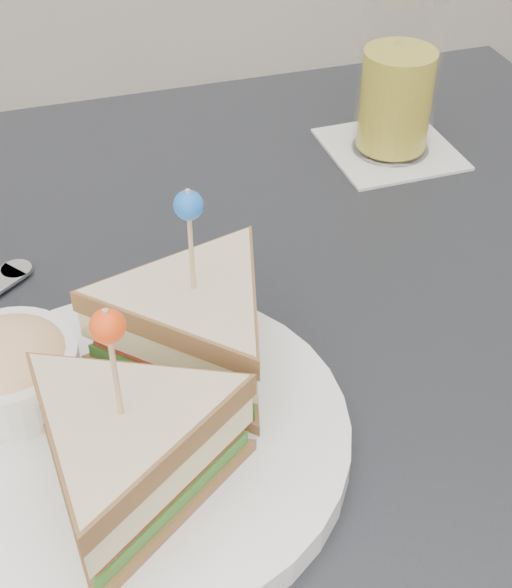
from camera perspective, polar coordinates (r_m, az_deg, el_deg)
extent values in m
cube|color=black|center=(0.53, -0.72, -6.29)|extent=(0.80, 0.80, 0.03)
cylinder|color=black|center=(1.13, 11.50, -3.35)|extent=(0.04, 0.04, 0.72)
cylinder|color=white|center=(0.47, -8.18, -10.07)|extent=(0.26, 0.26, 0.01)
cylinder|color=white|center=(0.47, -8.29, -9.33)|extent=(0.26, 0.26, 0.00)
cylinder|color=tan|center=(0.37, -9.80, -5.44)|extent=(0.00, 0.00, 0.08)
sphere|color=#F8410F|center=(0.36, -10.30, -2.22)|extent=(0.02, 0.02, 0.02)
cylinder|color=tan|center=(0.44, -4.53, 3.13)|extent=(0.00, 0.00, 0.08)
sphere|color=blue|center=(0.43, -4.73, 6.19)|extent=(0.02, 0.02, 0.02)
cylinder|color=white|center=(0.49, -16.67, -5.43)|extent=(0.09, 0.09, 0.04)
ellipsoid|color=#E0B772|center=(0.48, -16.94, -4.39)|extent=(0.08, 0.08, 0.03)
cylinder|color=silver|center=(0.61, -16.35, 1.64)|extent=(0.03, 0.03, 0.00)
cube|color=silver|center=(0.75, 9.30, 9.94)|extent=(0.11, 0.11, 0.00)
cylinder|color=#AFA031|center=(0.72, 9.70, 13.21)|extent=(0.06, 0.06, 0.09)
cylinder|color=white|center=(0.71, 9.89, 14.73)|extent=(0.07, 0.07, 0.14)
cube|color=white|center=(0.72, 10.47, 16.33)|extent=(0.02, 0.02, 0.02)
cube|color=white|center=(0.70, 9.41, 15.52)|extent=(0.02, 0.02, 0.02)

